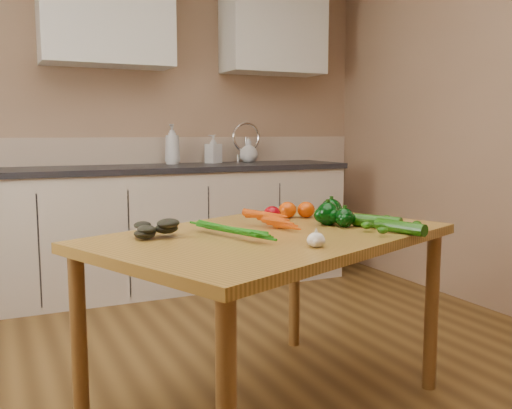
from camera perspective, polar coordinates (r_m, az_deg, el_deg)
The scene contains 18 objects.
room at distance 2.19m, azimuth -1.00°, elevation 10.06°, with size 4.04×5.04×2.64m.
counter_run at distance 4.21m, azimuth -9.59°, elevation -2.16°, with size 2.84×0.64×1.14m.
upper_cabinets at distance 4.44m, azimuth -6.58°, elevation 17.72°, with size 2.15×0.35×0.70m.
table at distance 2.28m, azimuth 1.54°, elevation -4.85°, with size 1.63×1.36×0.75m.
soap_bottle_a at distance 4.32m, azimuth -8.37°, elevation 5.99°, with size 0.11×0.12×0.30m, color silver.
soap_bottle_b at distance 4.45m, azimuth -4.28°, elevation 5.57°, with size 0.10×0.10×0.22m, color silver.
soap_bottle_c at distance 4.56m, azimuth -0.74°, elevation 5.42°, with size 0.14×0.14×0.19m, color silver.
carrot_bunch at distance 2.29m, azimuth 0.35°, elevation -1.81°, with size 0.26×0.20×0.07m, color #DB4A05, non-canonical shape.
leafy_greens at distance 2.18m, azimuth -9.87°, elevation -1.97°, with size 0.20×0.18×0.10m, color black, non-canonical shape.
garlic_bulb at distance 1.98m, azimuth 6.02°, elevation -3.53°, with size 0.06×0.06×0.05m, color white.
pepper_a at distance 2.45m, azimuth 7.19°, elevation -0.93°, with size 0.10×0.10×0.10m, color black.
pepper_b at distance 2.55m, azimuth 7.53°, elevation -0.58°, with size 0.10×0.10×0.10m, color black.
pepper_c at distance 2.41m, azimuth 8.85°, elevation -1.33°, with size 0.08×0.08×0.08m, color black.
tomato_a at distance 2.53m, azimuth 1.62°, elevation -0.94°, with size 0.08×0.08×0.07m, color #99020C.
tomato_b at distance 2.64m, azimuth 3.17°, elevation -0.54°, with size 0.08×0.08×0.08m, color #D24205.
tomato_c at distance 2.65m, azimuth 5.02°, elevation -0.52°, with size 0.08×0.08×0.07m, color #D24205.
zucchini_a at distance 2.40m, azimuth 12.01°, elevation -1.71°, with size 0.06×0.06×0.20m, color #124407.
zucchini_b at distance 2.31m, azimuth 14.23°, elevation -2.21°, with size 0.05×0.05×0.22m, color #124407.
Camera 1 is at (-0.89, -1.82, 1.14)m, focal length 40.00 mm.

